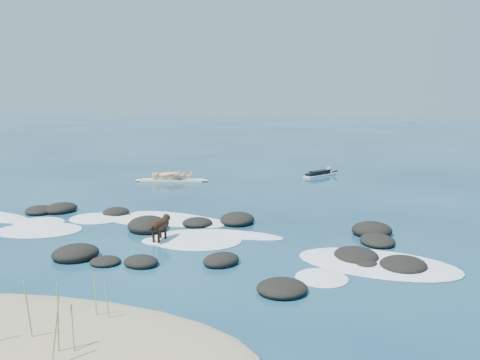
# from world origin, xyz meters

# --- Properties ---
(ground) EXTENTS (160.00, 160.00, 0.00)m
(ground) POSITION_xyz_m (0.00, 0.00, 0.00)
(ground) COLOR #0A2642
(ground) RESTS_ON ground
(reef_rocks) EXTENTS (13.25, 7.39, 0.53)m
(reef_rocks) POSITION_xyz_m (1.38, -1.08, 0.10)
(reef_rocks) COLOR black
(reef_rocks) RESTS_ON ground
(breaking_foam) EXTENTS (17.00, 6.92, 0.12)m
(breaking_foam) POSITION_xyz_m (-0.04, -0.61, 0.01)
(breaking_foam) COLOR white
(breaking_foam) RESTS_ON ground
(standing_surfer_rig) EXTENTS (3.48, 1.14, 1.98)m
(standing_surfer_rig) POSITION_xyz_m (-2.73, 8.29, 0.78)
(standing_surfer_rig) COLOR #F8EAC6
(standing_surfer_rig) RESTS_ON ground
(paddling_surfer_rig) EXTENTS (1.65, 2.03, 0.39)m
(paddling_surfer_rig) POSITION_xyz_m (4.00, 11.47, 0.13)
(paddling_surfer_rig) COLOR white
(paddling_surfer_rig) RESTS_ON ground
(dog) EXTENTS (0.38, 1.19, 0.75)m
(dog) POSITION_xyz_m (0.41, -1.62, 0.50)
(dog) COLOR black
(dog) RESTS_ON ground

